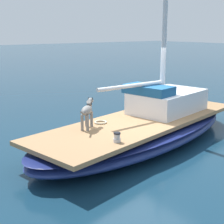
% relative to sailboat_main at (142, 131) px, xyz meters
% --- Properties ---
extents(ground_plane, '(120.00, 120.00, 0.00)m').
position_rel_sailboat_main_xyz_m(ground_plane, '(0.00, 0.00, -0.34)').
color(ground_plane, '#143347').
extents(sailboat_main, '(3.81, 7.58, 0.66)m').
position_rel_sailboat_main_xyz_m(sailboat_main, '(0.00, 0.00, 0.00)').
color(sailboat_main, navy).
rests_on(sailboat_main, ground).
extents(cabin_house, '(1.78, 2.45, 0.84)m').
position_rel_sailboat_main_xyz_m(cabin_house, '(-0.22, 1.10, 0.67)').
color(cabin_house, silver).
rests_on(cabin_house, sailboat_main).
extents(dog_grey, '(0.68, 0.76, 0.70)m').
position_rel_sailboat_main_xyz_m(dog_grey, '(-0.21, -1.58, 0.75)').
color(dog_grey, gray).
rests_on(dog_grey, sailboat_main).
extents(deck_winch, '(0.16, 0.16, 0.21)m').
position_rel_sailboat_main_xyz_m(deck_winch, '(1.04, -1.66, 0.42)').
color(deck_winch, '#B7B7BC').
rests_on(deck_winch, sailboat_main).
extents(coiled_rope, '(0.32, 0.32, 0.04)m').
position_rel_sailboat_main_xyz_m(coiled_rope, '(-0.37, -1.08, 0.35)').
color(coiled_rope, beige).
rests_on(coiled_rope, sailboat_main).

